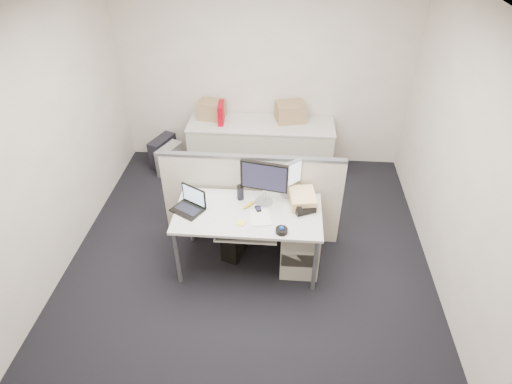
# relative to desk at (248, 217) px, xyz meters

# --- Properties ---
(floor) EXTENTS (4.00, 4.50, 0.01)m
(floor) POSITION_rel_desk_xyz_m (0.00, 0.00, -0.67)
(floor) COLOR black
(floor) RESTS_ON ground
(ceiling) EXTENTS (4.00, 4.50, 0.01)m
(ceiling) POSITION_rel_desk_xyz_m (0.00, 0.00, 2.04)
(ceiling) COLOR white
(ceiling) RESTS_ON ground
(wall_back) EXTENTS (4.00, 0.02, 2.70)m
(wall_back) POSITION_rel_desk_xyz_m (0.00, 2.25, 0.69)
(wall_back) COLOR beige
(wall_back) RESTS_ON ground
(wall_left) EXTENTS (0.02, 4.50, 2.70)m
(wall_left) POSITION_rel_desk_xyz_m (-2.00, 0.00, 0.69)
(wall_left) COLOR beige
(wall_left) RESTS_ON ground
(wall_right) EXTENTS (0.02, 4.50, 2.70)m
(wall_right) POSITION_rel_desk_xyz_m (2.00, 0.00, 0.69)
(wall_right) COLOR beige
(wall_right) RESTS_ON ground
(desk) EXTENTS (1.50, 0.75, 0.73)m
(desk) POSITION_rel_desk_xyz_m (0.00, 0.00, 0.00)
(desk) COLOR silver
(desk) RESTS_ON floor
(keyboard_tray) EXTENTS (0.62, 0.32, 0.02)m
(keyboard_tray) POSITION_rel_desk_xyz_m (0.00, -0.18, -0.04)
(keyboard_tray) COLOR silver
(keyboard_tray) RESTS_ON desk
(drawer_pedestal) EXTENTS (0.40, 0.55, 0.65)m
(drawer_pedestal) POSITION_rel_desk_xyz_m (0.55, 0.05, -0.34)
(drawer_pedestal) COLOR #B9B49D
(drawer_pedestal) RESTS_ON floor
(cubicle_partition) EXTENTS (2.00, 0.06, 1.10)m
(cubicle_partition) POSITION_rel_desk_xyz_m (0.00, 0.45, -0.11)
(cubicle_partition) COLOR beige
(cubicle_partition) RESTS_ON floor
(back_counter) EXTENTS (2.00, 0.60, 0.72)m
(back_counter) POSITION_rel_desk_xyz_m (0.00, 1.93, -0.30)
(back_counter) COLOR #B9B49D
(back_counter) RESTS_ON floor
(monitor_main) EXTENTS (0.52, 0.28, 0.49)m
(monitor_main) POSITION_rel_desk_xyz_m (0.15, 0.18, 0.31)
(monitor_main) COLOR black
(monitor_main) RESTS_ON desk
(monitor_small) EXTENTS (0.36, 0.34, 0.40)m
(monitor_small) POSITION_rel_desk_xyz_m (0.40, 0.32, 0.27)
(monitor_small) COLOR #B7B7BC
(monitor_small) RESTS_ON desk
(laptop) EXTENTS (0.38, 0.35, 0.23)m
(laptop) POSITION_rel_desk_xyz_m (-0.62, -0.02, 0.18)
(laptop) COLOR black
(laptop) RESTS_ON desk
(trackball) EXTENTS (0.13, 0.13, 0.05)m
(trackball) POSITION_rel_desk_xyz_m (0.35, -0.28, 0.09)
(trackball) COLOR black
(trackball) RESTS_ON desk
(desk_phone) EXTENTS (0.26, 0.24, 0.07)m
(desk_phone) POSITION_rel_desk_xyz_m (0.56, 0.08, 0.10)
(desk_phone) COLOR black
(desk_phone) RESTS_ON desk
(paper_stack) EXTENTS (0.24, 0.28, 0.01)m
(paper_stack) POSITION_rel_desk_xyz_m (0.13, -0.08, 0.07)
(paper_stack) COLOR white
(paper_stack) RESTS_ON desk
(sticky_pad) EXTENTS (0.10, 0.10, 0.01)m
(sticky_pad) POSITION_rel_desk_xyz_m (-0.05, -0.18, 0.07)
(sticky_pad) COLOR #F9E743
(sticky_pad) RESTS_ON desk
(travel_mug) EXTENTS (0.10, 0.10, 0.15)m
(travel_mug) POSITION_rel_desk_xyz_m (-0.10, 0.22, 0.14)
(travel_mug) COLOR black
(travel_mug) RESTS_ON desk
(banana) EXTENTS (0.14, 0.15, 0.04)m
(banana) POSITION_rel_desk_xyz_m (0.00, 0.10, 0.08)
(banana) COLOR gold
(banana) RESTS_ON desk
(cellphone) EXTENTS (0.08, 0.11, 0.01)m
(cellphone) POSITION_rel_desk_xyz_m (0.10, 0.05, 0.07)
(cellphone) COLOR black
(cellphone) RESTS_ON desk
(manila_folders) EXTENTS (0.30, 0.36, 0.12)m
(manila_folders) POSITION_rel_desk_xyz_m (0.55, 0.19, 0.13)
(manila_folders) COLOR #DDBA7A
(manila_folders) RESTS_ON desk
(keyboard) EXTENTS (0.50, 0.21, 0.03)m
(keyboard) POSITION_rel_desk_xyz_m (-0.05, -0.22, -0.02)
(keyboard) COLOR black
(keyboard) RESTS_ON keyboard_tray
(pc_tower_desk) EXTENTS (0.33, 0.51, 0.44)m
(pc_tower_desk) POSITION_rel_desk_xyz_m (-0.15, 0.20, -0.44)
(pc_tower_desk) COLOR black
(pc_tower_desk) RESTS_ON floor
(pc_tower_spare_dark) EXTENTS (0.34, 0.49, 0.43)m
(pc_tower_spare_dark) POSITION_rel_desk_xyz_m (-1.45, 1.95, -0.45)
(pc_tower_spare_dark) COLOR black
(pc_tower_spare_dark) RESTS_ON floor
(pc_tower_spare_silver) EXTENTS (0.33, 0.47, 0.41)m
(pc_tower_spare_silver) POSITION_rel_desk_xyz_m (-1.30, 1.75, -0.46)
(pc_tower_spare_silver) COLOR #B7B7BC
(pc_tower_spare_silver) RESTS_ON floor
(cardboard_box_left) EXTENTS (0.39, 0.31, 0.27)m
(cardboard_box_left) POSITION_rel_desk_xyz_m (-0.70, 2.05, 0.19)
(cardboard_box_left) COLOR olive
(cardboard_box_left) RESTS_ON back_counter
(cardboard_box_right) EXTENTS (0.45, 0.39, 0.28)m
(cardboard_box_right) POSITION_rel_desk_xyz_m (0.40, 2.05, 0.19)
(cardboard_box_right) COLOR olive
(cardboard_box_right) RESTS_ON back_counter
(red_binder) EXTENTS (0.09, 0.31, 0.29)m
(red_binder) POSITION_rel_desk_xyz_m (-0.55, 1.94, 0.20)
(red_binder) COLOR #A8000F
(red_binder) RESTS_ON back_counter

